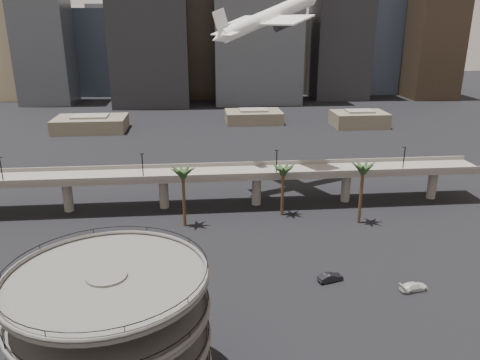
{
  "coord_description": "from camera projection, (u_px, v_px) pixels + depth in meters",
  "views": [
    {
      "loc": [
        -2.91,
        -49.31,
        42.18
      ],
      "look_at": [
        4.46,
        28.0,
        15.58
      ],
      "focal_mm": 35.0,
      "sensor_mm": 36.0,
      "label": 1
    }
  ],
  "objects": [
    {
      "name": "low_buildings",
      "position": [
        220.0,
        120.0,
        194.07
      ],
      "size": [
        135.0,
        27.5,
        6.8
      ],
      "color": "#645C4A",
      "rests_on": "ground"
    },
    {
      "name": "skyline",
      "position": [
        226.0,
        14.0,
        251.48
      ],
      "size": [
        269.0,
        86.0,
        123.92
      ],
      "color": "gray",
      "rests_on": "ground"
    },
    {
      "name": "car_c",
      "position": [
        414.0,
        287.0,
        76.82
      ],
      "size": [
        5.09,
        2.86,
        1.39
      ],
      "primitive_type": "imported",
      "rotation": [
        0.0,
        0.0,
        1.77
      ],
      "color": "silver",
      "rests_on": "ground"
    },
    {
      "name": "car_b",
      "position": [
        330.0,
        277.0,
        79.53
      ],
      "size": [
        4.64,
        2.66,
        1.45
      ],
      "primitive_type": "imported",
      "rotation": [
        0.0,
        0.0,
        1.85
      ],
      "color": "black",
      "rests_on": "ground"
    },
    {
      "name": "airborne_jet",
      "position": [
        269.0,
        17.0,
        111.54
      ],
      "size": [
        30.25,
        28.24,
        13.61
      ],
      "rotation": [
        0.0,
        -0.33,
        0.46
      ],
      "color": "white",
      "rests_on": "ground"
    },
    {
      "name": "overpass",
      "position": [
        210.0,
        177.0,
        109.78
      ],
      "size": [
        130.0,
        9.3,
        14.7
      ],
      "color": "slate",
      "rests_on": "ground"
    },
    {
      "name": "palm_trees",
      "position": [
        277.0,
        172.0,
        99.97
      ],
      "size": [
        42.4,
        10.4,
        14.0
      ],
      "color": "#4C3620",
      "rests_on": "ground"
    },
    {
      "name": "car_a",
      "position": [
        167.0,
        279.0,
        78.67
      ],
      "size": [
        5.25,
        3.39,
        1.66
      ],
      "primitive_type": "imported",
      "rotation": [
        0.0,
        0.0,
        1.89
      ],
      "color": "#9B2F16",
      "rests_on": "ground"
    },
    {
      "name": "parking_ramp",
      "position": [
        112.0,
        326.0,
        52.25
      ],
      "size": [
        22.2,
        22.2,
        17.35
      ],
      "color": "#514F4C",
      "rests_on": "ground"
    }
  ]
}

